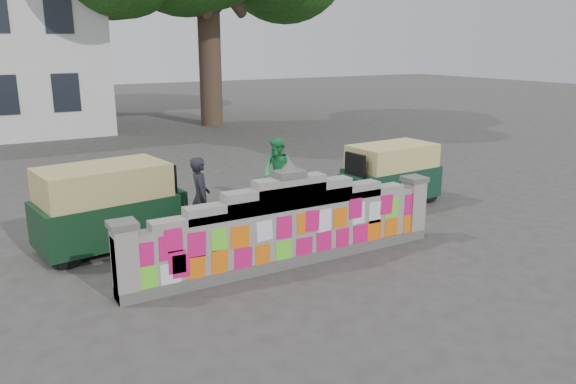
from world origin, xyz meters
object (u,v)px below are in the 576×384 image
Objects in this scene: rickshaw_right at (389,173)px; rickshaw_left at (109,205)px; cyclist_bike at (202,225)px; cyclist_rider at (201,209)px; pedestrian at (278,172)px.

rickshaw_left is at bearing -6.12° from rickshaw_right.
cyclist_bike is 0.33m from cyclist_rider.
rickshaw_left is at bearing 72.13° from cyclist_bike.
cyclist_bike is at bearing 0.00° from cyclist_rider.
pedestrian is at bearing -43.22° from cyclist_rider.
cyclist_bike is at bearing 3.18° from rickshaw_right.
pedestrian is (2.80, 1.87, 0.06)m from cyclist_rider.
rickshaw_left is at bearing 72.13° from cyclist_rider.
cyclist_bike is at bearing -71.34° from pedestrian.
rickshaw_right is (5.39, 0.63, -0.01)m from cyclist_rider.
cyclist_rider is 5.42m from rickshaw_right.
rickshaw_left reaches higher than cyclist_bike.
pedestrian is at bearing -29.05° from rickshaw_right.
rickshaw_right is at bearing 49.41° from pedestrian.
rickshaw_right is (2.59, -1.24, -0.07)m from pedestrian.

